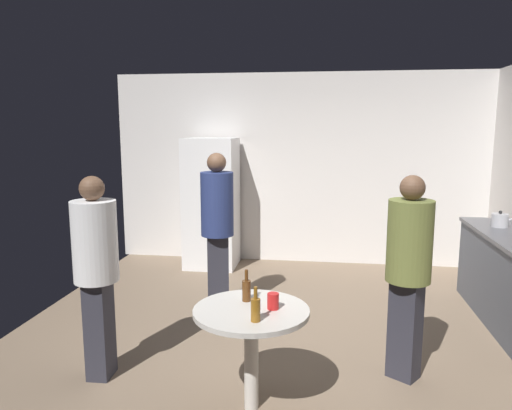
{
  "coord_description": "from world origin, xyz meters",
  "views": [
    {
      "loc": [
        0.37,
        -4.31,
        1.97
      ],
      "look_at": [
        -0.27,
        0.18,
        1.22
      ],
      "focal_mm": 33.99,
      "sensor_mm": 36.0,
      "label": 1
    }
  ],
  "objects_px": {
    "kettle": "(500,220)",
    "plastic_cup_red": "(273,301)",
    "foreground_table": "(251,323)",
    "person_in_navy_shirt": "(217,220)",
    "person_in_white_shirt": "(96,263)",
    "beer_bottle_amber": "(256,309)",
    "beer_bottle_brown": "(246,290)",
    "person_in_olive_shirt": "(409,262)",
    "refrigerator": "(211,203)"
  },
  "relations": [
    {
      "from": "foreground_table",
      "to": "beer_bottle_amber",
      "type": "bearing_deg",
      "value": -73.86
    },
    {
      "from": "person_in_white_shirt",
      "to": "beer_bottle_brown",
      "type": "bearing_deg",
      "value": -7.58
    },
    {
      "from": "refrigerator",
      "to": "kettle",
      "type": "relative_size",
      "value": 7.38
    },
    {
      "from": "person_in_navy_shirt",
      "to": "person_in_white_shirt",
      "type": "bearing_deg",
      "value": -37.58
    },
    {
      "from": "beer_bottle_brown",
      "to": "person_in_olive_shirt",
      "type": "height_order",
      "value": "person_in_olive_shirt"
    },
    {
      "from": "kettle",
      "to": "person_in_white_shirt",
      "type": "distance_m",
      "value": 4.11
    },
    {
      "from": "beer_bottle_brown",
      "to": "plastic_cup_red",
      "type": "xyz_separation_m",
      "value": [
        0.2,
        -0.12,
        -0.03
      ]
    },
    {
      "from": "foreground_table",
      "to": "person_in_olive_shirt",
      "type": "relative_size",
      "value": 0.5
    },
    {
      "from": "foreground_table",
      "to": "person_in_navy_shirt",
      "type": "distance_m",
      "value": 1.88
    },
    {
      "from": "kettle",
      "to": "beer_bottle_amber",
      "type": "xyz_separation_m",
      "value": [
        -2.28,
        -2.48,
        -0.15
      ]
    },
    {
      "from": "foreground_table",
      "to": "person_in_olive_shirt",
      "type": "height_order",
      "value": "person_in_olive_shirt"
    },
    {
      "from": "person_in_white_shirt",
      "to": "foreground_table",
      "type": "bearing_deg",
      "value": -13.84
    },
    {
      "from": "kettle",
      "to": "foreground_table",
      "type": "xyz_separation_m",
      "value": [
        -2.34,
        -2.28,
        -0.34
      ]
    },
    {
      "from": "kettle",
      "to": "foreground_table",
      "type": "distance_m",
      "value": 3.28
    },
    {
      "from": "person_in_navy_shirt",
      "to": "person_in_white_shirt",
      "type": "distance_m",
      "value": 1.59
    },
    {
      "from": "kettle",
      "to": "plastic_cup_red",
      "type": "relative_size",
      "value": 2.22
    },
    {
      "from": "refrigerator",
      "to": "plastic_cup_red",
      "type": "distance_m",
      "value": 3.6
    },
    {
      "from": "person_in_navy_shirt",
      "to": "person_in_olive_shirt",
      "type": "bearing_deg",
      "value": 42.32
    },
    {
      "from": "beer_bottle_amber",
      "to": "person_in_white_shirt",
      "type": "height_order",
      "value": "person_in_white_shirt"
    },
    {
      "from": "refrigerator",
      "to": "person_in_white_shirt",
      "type": "bearing_deg",
      "value": -93.0
    },
    {
      "from": "beer_bottle_amber",
      "to": "beer_bottle_brown",
      "type": "height_order",
      "value": "same"
    },
    {
      "from": "beer_bottle_amber",
      "to": "refrigerator",
      "type": "bearing_deg",
      "value": 107.56
    },
    {
      "from": "foreground_table",
      "to": "beer_bottle_brown",
      "type": "height_order",
      "value": "beer_bottle_brown"
    },
    {
      "from": "kettle",
      "to": "plastic_cup_red",
      "type": "xyz_separation_m",
      "value": [
        -2.19,
        -2.26,
        -0.18
      ]
    },
    {
      "from": "refrigerator",
      "to": "foreground_table",
      "type": "xyz_separation_m",
      "value": [
        1.08,
        -3.4,
        -0.27
      ]
    },
    {
      "from": "person_in_olive_shirt",
      "to": "beer_bottle_brown",
      "type": "bearing_deg",
      "value": -33.5
    },
    {
      "from": "refrigerator",
      "to": "beer_bottle_amber",
      "type": "distance_m",
      "value": 3.78
    },
    {
      "from": "kettle",
      "to": "foreground_table",
      "type": "bearing_deg",
      "value": -135.79
    },
    {
      "from": "kettle",
      "to": "foreground_table",
      "type": "relative_size",
      "value": 0.3
    },
    {
      "from": "refrigerator",
      "to": "plastic_cup_red",
      "type": "bearing_deg",
      "value": -70.02
    },
    {
      "from": "kettle",
      "to": "beer_bottle_brown",
      "type": "distance_m",
      "value": 3.21
    },
    {
      "from": "beer_bottle_brown",
      "to": "person_in_navy_shirt",
      "type": "relative_size",
      "value": 0.14
    },
    {
      "from": "kettle",
      "to": "person_in_olive_shirt",
      "type": "relative_size",
      "value": 0.15
    },
    {
      "from": "kettle",
      "to": "beer_bottle_brown",
      "type": "bearing_deg",
      "value": -138.35
    },
    {
      "from": "beer_bottle_amber",
      "to": "person_in_navy_shirt",
      "type": "bearing_deg",
      "value": 109.37
    },
    {
      "from": "person_in_navy_shirt",
      "to": "person_in_white_shirt",
      "type": "xyz_separation_m",
      "value": [
        -0.62,
        -1.46,
        -0.06
      ]
    },
    {
      "from": "kettle",
      "to": "person_in_olive_shirt",
      "type": "height_order",
      "value": "person_in_olive_shirt"
    },
    {
      "from": "person_in_olive_shirt",
      "to": "person_in_navy_shirt",
      "type": "bearing_deg",
      "value": -87.36
    },
    {
      "from": "refrigerator",
      "to": "kettle",
      "type": "bearing_deg",
      "value": -18.14
    },
    {
      "from": "foreground_table",
      "to": "person_in_navy_shirt",
      "type": "relative_size",
      "value": 0.47
    },
    {
      "from": "beer_bottle_brown",
      "to": "person_in_navy_shirt",
      "type": "bearing_deg",
      "value": 109.61
    },
    {
      "from": "beer_bottle_amber",
      "to": "beer_bottle_brown",
      "type": "relative_size",
      "value": 1.0
    },
    {
      "from": "beer_bottle_amber",
      "to": "person_in_navy_shirt",
      "type": "xyz_separation_m",
      "value": [
        -0.68,
        1.94,
        0.17
      ]
    },
    {
      "from": "refrigerator",
      "to": "person_in_navy_shirt",
      "type": "height_order",
      "value": "refrigerator"
    },
    {
      "from": "person_in_olive_shirt",
      "to": "person_in_navy_shirt",
      "type": "xyz_separation_m",
      "value": [
        -1.75,
        1.14,
        0.05
      ]
    },
    {
      "from": "foreground_table",
      "to": "person_in_navy_shirt",
      "type": "height_order",
      "value": "person_in_navy_shirt"
    },
    {
      "from": "refrigerator",
      "to": "kettle",
      "type": "height_order",
      "value": "refrigerator"
    },
    {
      "from": "beer_bottle_amber",
      "to": "plastic_cup_red",
      "type": "bearing_deg",
      "value": 68.71
    },
    {
      "from": "plastic_cup_red",
      "to": "person_in_navy_shirt",
      "type": "distance_m",
      "value": 1.89
    },
    {
      "from": "beer_bottle_brown",
      "to": "beer_bottle_amber",
      "type": "bearing_deg",
      "value": -71.73
    }
  ]
}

